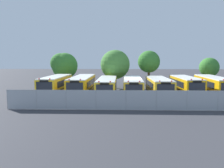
{
  "coord_description": "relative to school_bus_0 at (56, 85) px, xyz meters",
  "views": [
    {
      "loc": [
        -1.79,
        -32.33,
        5.17
      ],
      "look_at": [
        -2.97,
        0.0,
        1.6
      ],
      "focal_mm": 37.67,
      "sensor_mm": 36.0,
      "label": 1
    }
  ],
  "objects": [
    {
      "name": "tree_2",
      "position": [
        14.0,
        8.56,
        3.04
      ],
      "size": [
        3.81,
        3.81,
        6.47
      ],
      "color": "#4C3823",
      "rests_on": "ground_plane"
    },
    {
      "name": "school_bus_6",
      "position": [
        21.71,
        -0.11,
        -0.01
      ],
      "size": [
        2.73,
        10.56,
        2.77
      ],
      "rotation": [
        0.0,
        0.0,
        3.11
      ],
      "color": "#EAA80C",
      "rests_on": "ground_plane"
    },
    {
      "name": "school_bus_0",
      "position": [
        0.0,
        0.0,
        0.0
      ],
      "size": [
        2.54,
        10.0,
        2.79
      ],
      "rotation": [
        0.0,
        0.0,
        3.13
      ],
      "color": "yellow",
      "rests_on": "ground_plane"
    },
    {
      "name": "school_bus_3",
      "position": [
        10.74,
        -0.0,
        -0.11
      ],
      "size": [
        2.72,
        10.63,
        2.56
      ],
      "rotation": [
        0.0,
        0.0,
        3.12
      ],
      "color": "yellow",
      "rests_on": "ground_plane"
    },
    {
      "name": "chainlink_fence",
      "position": [
        11.11,
        -9.32,
        -0.42
      ],
      "size": [
        27.12,
        0.07,
        2.02
      ],
      "color": "#9EA0A3",
      "rests_on": "ground_plane"
    },
    {
      "name": "ground_plane",
      "position": [
        10.84,
        -0.05,
        -1.46
      ],
      "size": [
        160.0,
        160.0,
        0.0
      ],
      "primitive_type": "plane",
      "color": "#38383D"
    },
    {
      "name": "tree_0",
      "position": [
        -1.22,
        9.54,
        2.48
      ],
      "size": [
        4.82,
        4.64,
        6.13
      ],
      "color": "#4C3823",
      "rests_on": "ground_plane"
    },
    {
      "name": "school_bus_2",
      "position": [
        7.19,
        0.04,
        -0.13
      ],
      "size": [
        2.51,
        10.99,
        2.52
      ],
      "rotation": [
        0.0,
        0.0,
        3.14
      ],
      "color": "yellow",
      "rests_on": "ground_plane"
    },
    {
      "name": "tree_1",
      "position": [
        8.22,
        7.74,
        2.55
      ],
      "size": [
        4.98,
        4.98,
        6.58
      ],
      "color": "#4C3823",
      "rests_on": "ground_plane"
    },
    {
      "name": "traffic_cone",
      "position": [
        2.98,
        -8.07,
        -1.17
      ],
      "size": [
        0.44,
        0.44,
        0.59
      ],
      "primitive_type": "cone",
      "color": "#EA5914",
      "rests_on": "ground_plane"
    },
    {
      "name": "school_bus_1",
      "position": [
        3.71,
        0.05,
        -0.01
      ],
      "size": [
        2.59,
        10.82,
        2.76
      ],
      "rotation": [
        0.0,
        0.0,
        3.13
      ],
      "color": "#EAA80C",
      "rests_on": "ground_plane"
    },
    {
      "name": "school_bus_5",
      "position": [
        18.02,
        0.13,
        -0.03
      ],
      "size": [
        2.63,
        9.34,
        2.73
      ],
      "rotation": [
        0.0,
        0.0,
        3.17
      ],
      "color": "#EAA80C",
      "rests_on": "ground_plane"
    },
    {
      "name": "tree_3",
      "position": [
        24.2,
        8.22,
        2.1
      ],
      "size": [
        3.32,
        3.32,
        5.27
      ],
      "color": "#4C3823",
      "rests_on": "ground_plane"
    },
    {
      "name": "school_bus_4",
      "position": [
        14.33,
        -0.06,
        -0.11
      ],
      "size": [
        2.71,
        9.64,
        2.57
      ],
      "rotation": [
        0.0,
        0.0,
        3.15
      ],
      "color": "yellow",
      "rests_on": "ground_plane"
    }
  ]
}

